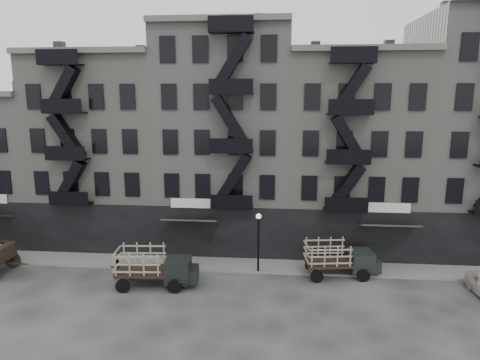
{
  "coord_description": "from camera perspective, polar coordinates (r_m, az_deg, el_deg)",
  "views": [
    {
      "loc": [
        4.22,
        -25.14,
        12.27
      ],
      "look_at": [
        1.61,
        4.0,
        6.29
      ],
      "focal_mm": 32.0,
      "sensor_mm": 36.0,
      "label": 1
    }
  ],
  "objects": [
    {
      "name": "ground",
      "position": [
        28.3,
        -4.1,
        -14.18
      ],
      "size": [
        140.0,
        140.0,
        0.0
      ],
      "primitive_type": "plane",
      "color": "#38383A",
      "rests_on": "ground"
    },
    {
      "name": "sidewalk",
      "position": [
        31.65,
        -3.01,
        -11.13
      ],
      "size": [
        55.0,
        2.5,
        0.15
      ],
      "primitive_type": "cube",
      "color": "slate",
      "rests_on": "ground"
    },
    {
      "name": "building_west",
      "position": [
        43.0,
        -29.26,
        1.69
      ],
      "size": [
        10.0,
        11.35,
        13.2
      ],
      "color": "gray",
      "rests_on": "ground"
    },
    {
      "name": "building_midwest",
      "position": [
        38.05,
        -16.92,
        3.85
      ],
      "size": [
        10.0,
        11.35,
        16.2
      ],
      "color": "gray",
      "rests_on": "ground"
    },
    {
      "name": "building_center",
      "position": [
        35.42,
        -1.77,
        5.44
      ],
      "size": [
        10.0,
        11.35,
        18.2
      ],
      "color": "gray",
      "rests_on": "ground"
    },
    {
      "name": "building_mideast",
      "position": [
        35.76,
        14.39,
        3.53
      ],
      "size": [
        10.0,
        11.35,
        16.2
      ],
      "color": "gray",
      "rests_on": "ground"
    },
    {
      "name": "lamp_post",
      "position": [
        29.35,
        2.47,
        -7.32
      ],
      "size": [
        0.36,
        0.36,
        4.28
      ],
      "color": "black",
      "rests_on": "ground"
    },
    {
      "name": "stake_truck_west",
      "position": [
        28.45,
        -11.37,
        -10.97
      ],
      "size": [
        5.31,
        2.48,
        2.6
      ],
      "rotation": [
        0.0,
        0.0,
        0.07
      ],
      "color": "black",
      "rests_on": "ground"
    },
    {
      "name": "stake_truck_east",
      "position": [
        30.12,
        13.16,
        -9.89
      ],
      "size": [
        5.14,
        2.58,
        2.49
      ],
      "rotation": [
        0.0,
        0.0,
        0.13
      ],
      "color": "black",
      "rests_on": "ground"
    },
    {
      "name": "pedestrian_mid",
      "position": [
        30.46,
        -16.18,
        -11.05
      ],
      "size": [
        0.99,
        0.94,
        1.61
      ],
      "primitive_type": "imported",
      "rotation": [
        0.0,
        0.0,
        3.74
      ],
      "color": "black",
      "rests_on": "ground"
    }
  ]
}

